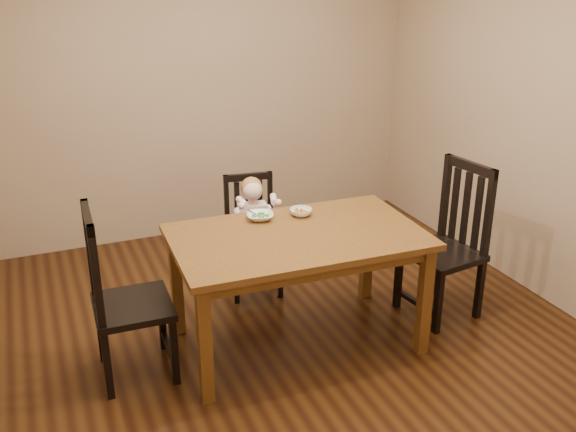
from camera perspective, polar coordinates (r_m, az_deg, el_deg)
name	(u,v)px	position (r m, az deg, el deg)	size (l,w,h in m)	color
room	(286,144)	(4.02, -0.15, 6.40)	(4.01, 4.01, 2.71)	#3D220C
dining_table	(297,247)	(4.12, 0.84, -2.78)	(1.63, 1.01, 0.80)	#522E13
chair_child	(252,237)	(4.94, -3.20, -1.86)	(0.44, 0.43, 0.91)	black
chair_left	(122,299)	(4.00, -14.52, -7.12)	(0.47, 0.49, 1.11)	black
chair_right	(448,244)	(4.71, 14.03, -2.39)	(0.53, 0.55, 1.13)	black
toddler	(253,224)	(4.85, -3.12, -0.74)	(0.28, 0.35, 0.48)	silver
bowl_peas	(260,216)	(4.30, -2.50, -0.03)	(0.18, 0.18, 0.04)	white
bowl_veg	(301,212)	(4.36, 1.16, 0.35)	(0.15, 0.15, 0.05)	white
fork	(255,215)	(4.26, -2.93, 0.08)	(0.08, 0.09, 0.04)	silver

